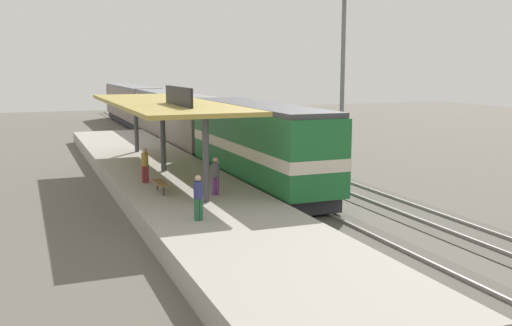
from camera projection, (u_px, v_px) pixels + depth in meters
The scene contains 13 objects.
ground_plane at pixel (274, 179), 34.82m from camera, with size 120.00×120.00×0.00m, color #5B564C.
track_near at pixel (243, 181), 34.09m from camera, with size 3.20×110.00×0.16m.
track_far at pixel (314, 175), 35.76m from camera, with size 3.20×110.00×0.16m.
platform at pixel (164, 179), 32.35m from camera, with size 6.00×44.00×0.90m, color #9E998E.
station_canopy at pixel (163, 105), 31.60m from camera, with size 5.20×18.00×4.70m.
platform_bench at pixel (160, 183), 26.66m from camera, with size 0.44×1.70×0.50m.
locomotive at pixel (258, 145), 31.52m from camera, with size 2.93×14.43×4.44m.
passenger_carriage_front at pixel (176, 119), 48.05m from camera, with size 2.90×20.00×4.24m.
passenger_carriage_rear at pixel (131, 104), 67.13m from camera, with size 2.90×20.00×4.24m.
light_mast at pixel (343, 37), 37.75m from camera, with size 1.10×1.10×11.70m.
person_waiting at pixel (198, 195), 21.78m from camera, with size 0.34×0.34×1.71m.
person_walking at pixel (215, 174), 26.08m from camera, with size 0.34×0.34×1.71m.
person_boarding at pixel (145, 164), 28.87m from camera, with size 0.34×0.34×1.71m.
Camera 1 is at (-11.61, -31.40, 6.56)m, focal length 41.43 mm.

